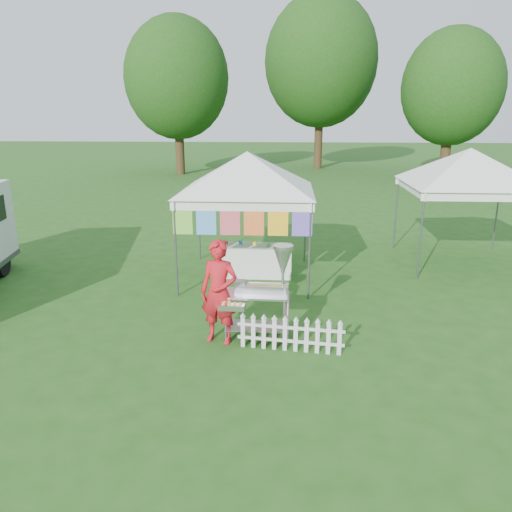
{
  "coord_description": "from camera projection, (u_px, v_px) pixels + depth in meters",
  "views": [
    {
      "loc": [
        0.95,
        -8.03,
        3.86
      ],
      "look_at": [
        0.33,
        1.5,
        1.1
      ],
      "focal_mm": 35.0,
      "sensor_mm": 36.0,
      "label": 1
    }
  ],
  "objects": [
    {
      "name": "ground",
      "position": [
        232.0,
        339.0,
        8.83
      ],
      "size": [
        120.0,
        120.0,
        0.0
      ],
      "primitive_type": "plane",
      "color": "#234E16",
      "rests_on": "ground"
    },
    {
      "name": "picket_fence",
      "position": [
        290.0,
        335.0,
        8.3
      ],
      "size": [
        1.79,
        0.25,
        0.56
      ],
      "rotation": [
        0.0,
        0.0,
        -0.13
      ],
      "color": "silver",
      "rests_on": "ground"
    },
    {
      "name": "canopy_right",
      "position": [
        471.0,
        148.0,
        12.45
      ],
      "size": [
        4.24,
        4.24,
        3.45
      ],
      "color": "#59595E",
      "rests_on": "ground"
    },
    {
      "name": "display_table",
      "position": [
        254.0,
        260.0,
        12.17
      ],
      "size": [
        1.8,
        0.7,
        0.75
      ],
      "primitive_type": "cube",
      "color": "white",
      "rests_on": "ground"
    },
    {
      "name": "canopy_main",
      "position": [
        247.0,
        152.0,
        11.35
      ],
      "size": [
        4.24,
        4.24,
        3.45
      ],
      "color": "#59595E",
      "rests_on": "ground"
    },
    {
      "name": "tree_mid",
      "position": [
        321.0,
        61.0,
        33.5
      ],
      "size": [
        7.6,
        7.6,
        11.52
      ],
      "color": "#342013",
      "rests_on": "ground"
    },
    {
      "name": "tree_left",
      "position": [
        177.0,
        79.0,
        30.59
      ],
      "size": [
        6.4,
        6.4,
        9.53
      ],
      "color": "#342013",
      "rests_on": "ground"
    },
    {
      "name": "donut_cart",
      "position": [
        266.0,
        285.0,
        8.56
      ],
      "size": [
        1.25,
        0.81,
        1.7
      ],
      "rotation": [
        0.0,
        0.0,
        -0.03
      ],
      "color": "gray",
      "rests_on": "ground"
    },
    {
      "name": "tree_right",
      "position": [
        452.0,
        87.0,
        27.86
      ],
      "size": [
        5.6,
        5.6,
        8.42
      ],
      "color": "#342013",
      "rests_on": "ground"
    },
    {
      "name": "vendor",
      "position": [
        219.0,
        292.0,
        8.49
      ],
      "size": [
        0.75,
        0.58,
        1.82
      ],
      "primitive_type": "imported",
      "rotation": [
        0.0,
        0.0,
        -0.24
      ],
      "color": "red",
      "rests_on": "ground"
    }
  ]
}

